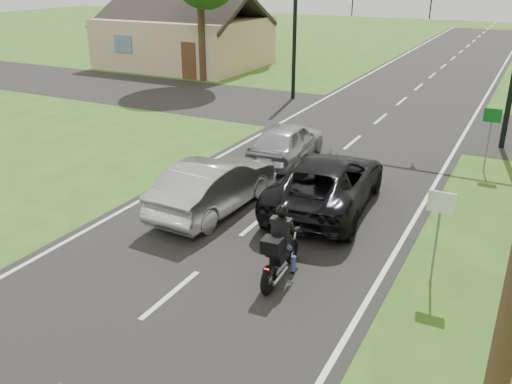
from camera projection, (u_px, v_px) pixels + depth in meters
ground at (171, 295)px, 11.27m from camera, size 140.00×140.00×0.00m
road at (335, 157)px, 19.46m from camera, size 8.00×100.00×0.01m
cross_road at (380, 119)px, 24.38m from camera, size 60.00×7.00×0.01m
motorcycle_rider at (280, 250)px, 11.61m from camera, size 0.57×2.02×1.74m
dark_suv at (327, 182)px, 15.15m from camera, size 2.91×5.50×1.47m
silver_sedan at (214, 185)px, 14.94m from camera, size 1.71×4.51×1.47m
silver_suv at (287, 141)px, 18.86m from camera, size 1.85×4.17×1.39m
traffic_signal at (465, 32)px, 19.73m from camera, size 6.38×0.44×6.00m
signal_pole_far at (294, 39)px, 27.09m from camera, size 0.20×0.20×6.00m
sign_white at (440, 216)px, 11.09m from camera, size 0.55×0.07×2.12m
sign_green at (491, 124)px, 17.56m from camera, size 0.55×0.07×2.12m
house at (185, 40)px, 37.09m from camera, size 10.20×8.00×4.84m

